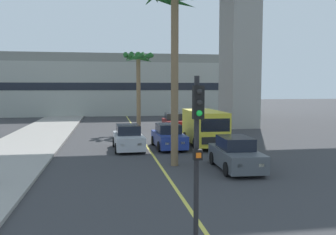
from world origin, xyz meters
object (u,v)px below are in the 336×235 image
at_px(car_queue_front, 236,155).
at_px(delivery_van, 204,127).
at_px(palm_tree_near_median, 139,66).
at_px(car_queue_third, 169,137).
at_px(palm_tree_mid_median, 175,14).
at_px(car_queue_second, 128,138).
at_px(car_queue_fourth, 174,122).
at_px(traffic_light_median_near, 197,141).

xyz_separation_m(car_queue_front, delivery_van, (0.38, 7.08, 0.57)).
relative_size(car_queue_front, palm_tree_near_median, 0.57).
distance_m(car_queue_third, palm_tree_mid_median, 8.59).
relative_size(car_queue_second, palm_tree_near_median, 0.57).
bearing_deg(palm_tree_mid_median, car_queue_fourth, 79.76).
xyz_separation_m(car_queue_second, traffic_light_median_near, (0.73, -14.84, 1.99)).
distance_m(car_queue_second, car_queue_third, 2.62).
bearing_deg(traffic_light_median_near, palm_tree_near_median, 87.90).
distance_m(car_queue_third, traffic_light_median_near, 15.26).
bearing_deg(delivery_van, car_queue_second, -172.98).
xyz_separation_m(car_queue_front, palm_tree_near_median, (-3.04, 18.33, 5.23)).
bearing_deg(car_queue_second, car_queue_third, 3.78).
bearing_deg(delivery_van, traffic_light_median_near, -105.88).
bearing_deg(car_queue_third, delivery_van, 10.33).
xyz_separation_m(car_queue_front, palm_tree_mid_median, (-2.74, 1.34, 6.76)).
bearing_deg(car_queue_fourth, traffic_light_median_near, -99.16).
distance_m(car_queue_second, palm_tree_near_median, 13.09).
xyz_separation_m(car_queue_second, delivery_van, (5.13, 0.63, 0.57)).
xyz_separation_m(palm_tree_near_median, palm_tree_mid_median, (0.31, -16.99, 1.53)).
distance_m(delivery_van, palm_tree_near_median, 12.65).
bearing_deg(traffic_light_median_near, car_queue_fourth, 80.84).
height_order(car_queue_third, delivery_van, delivery_van).
relative_size(delivery_van, palm_tree_mid_median, 0.59).
xyz_separation_m(car_queue_second, car_queue_third, (2.61, 0.17, 0.00)).
distance_m(car_queue_second, palm_tree_mid_median, 8.70).
height_order(delivery_van, palm_tree_mid_median, palm_tree_mid_median).
bearing_deg(car_queue_third, car_queue_second, -176.22).
bearing_deg(car_queue_second, car_queue_fourth, 64.05).
bearing_deg(palm_tree_near_median, car_queue_fourth, -37.75).
relative_size(car_queue_front, traffic_light_median_near, 0.99).
relative_size(car_queue_third, palm_tree_mid_median, 0.46).
xyz_separation_m(car_queue_third, palm_tree_mid_median, (-0.60, -5.28, 6.76)).
xyz_separation_m(traffic_light_median_near, palm_tree_near_median, (0.98, 26.72, 3.23)).
bearing_deg(car_queue_fourth, car_queue_front, -89.71).
xyz_separation_m(delivery_van, palm_tree_near_median, (-3.42, 11.25, 4.66)).
distance_m(car_queue_front, palm_tree_near_median, 19.30).
distance_m(car_queue_third, palm_tree_near_median, 12.85).
bearing_deg(car_queue_front, car_queue_fourth, 90.29).
xyz_separation_m(car_queue_third, car_queue_fourth, (2.06, 9.42, 0.00)).
distance_m(car_queue_fourth, palm_tree_mid_median, 16.39).
distance_m(car_queue_front, car_queue_third, 6.95).
distance_m(traffic_light_median_near, palm_tree_mid_median, 10.91).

